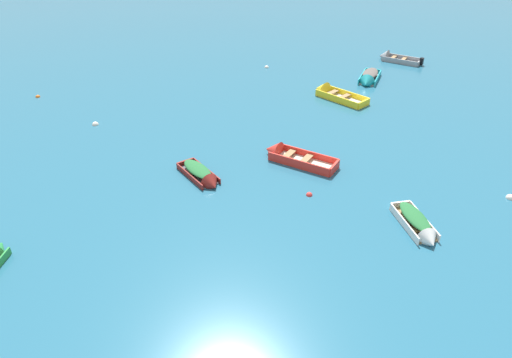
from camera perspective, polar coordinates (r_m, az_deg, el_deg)
The scene contains 11 objects.
rowboat_maroon_distant_center at distance 22.85m, azimuth -6.55°, elevation 0.36°, with size 2.15×3.17×0.94m.
rowboat_grey_back_row_center at distance 42.16m, azimuth 16.38°, elevation 14.10°, with size 3.35×3.30×1.18m.
rowboat_red_outer_left at distance 24.64m, azimuth 3.77°, elevation 2.94°, with size 3.75×3.55×1.13m.
rowboat_white_far_left at distance 20.45m, azimuth 19.48°, elevation -5.54°, with size 0.99×2.95×0.88m.
rowboat_turquoise_back_row_left at distance 36.42m, azimuth 13.72°, elevation 11.99°, with size 2.82×3.47×1.14m.
rowboat_yellow_back_row_right at distance 33.22m, azimuth 9.08°, elevation 10.41°, with size 3.29×4.10×1.23m.
mooring_buoy_between_boats_left at distance 30.15m, azimuth -19.17°, elevation 6.33°, with size 0.39×0.39×0.39m, color silver.
mooring_buoy_central at distance 21.83m, azimuth 6.57°, elevation -1.99°, with size 0.30×0.30×0.30m, color red.
mooring_buoy_between_boats_right at distance 38.75m, azimuth 1.32°, elevation 13.56°, with size 0.35×0.35×0.35m, color silver.
mooring_buoy_near_foreground at distance 24.51m, azimuth 28.80°, elevation -2.07°, with size 0.37×0.37×0.37m, color silver.
mooring_buoy_far_field at distance 36.04m, azimuth -25.28°, elevation 9.12°, with size 0.31×0.31×0.31m, color orange.
Camera 1 is at (-3.73, 5.24, 12.00)m, focal length 32.47 mm.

